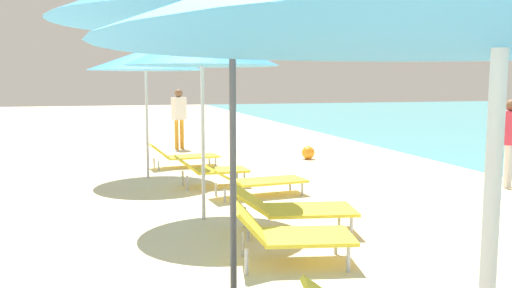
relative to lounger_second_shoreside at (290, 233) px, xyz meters
name	(u,v)px	position (x,y,z in m)	size (l,w,h in m)	color
lounger_second_shoreside	(290,233)	(0.00, 0.00, 0.00)	(1.30, 0.87, 0.61)	yellow
umbrella_third	(202,49)	(-0.54, 1.98, 1.94)	(2.02, 2.02, 2.55)	silver
lounger_third_shoreside	(256,180)	(0.53, 3.21, -0.05)	(1.66, 0.73, 0.52)	yellow
lounger_third_inland	(292,207)	(0.39, 1.06, 0.00)	(1.60, 0.96, 0.59)	yellow
umbrella_farthest	(145,60)	(-1.02, 5.31, 1.92)	(2.16, 2.16, 2.50)	silver
lounger_farthest_shoreside	(182,155)	(-0.21, 6.45, -0.06)	(1.55, 0.73, 0.55)	yellow
lounger_farthest_inland	(211,169)	(-0.02, 4.17, -0.01)	(1.27, 0.62, 0.56)	yellow
person_walking_near	(179,113)	(0.14, 9.54, 0.66)	(0.42, 0.35, 1.63)	orange
person_walking_mid	(510,135)	(4.94, 2.68, 0.60)	(0.42, 0.40, 1.54)	silver
beach_ball	(308,153)	(2.83, 6.82, -0.17)	(0.31, 0.31, 0.31)	orange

